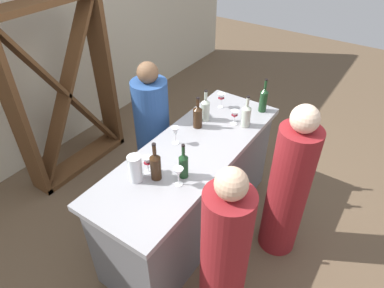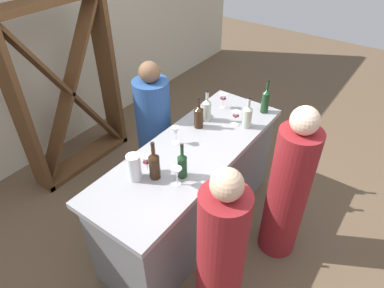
{
  "view_description": "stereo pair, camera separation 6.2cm",
  "coord_description": "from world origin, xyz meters",
  "px_view_note": "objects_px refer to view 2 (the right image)",
  "views": [
    {
      "loc": [
        -1.83,
        -1.25,
        2.7
      ],
      "look_at": [
        0.0,
        0.0,
        1.01
      ],
      "focal_mm": 31.67,
      "sensor_mm": 36.0,
      "label": 1
    },
    {
      "loc": [
        -1.8,
        -1.3,
        2.7
      ],
      "look_at": [
        0.0,
        0.0,
        1.01
      ],
      "focal_mm": 31.67,
      "sensor_mm": 36.0,
      "label": 2
    }
  ],
  "objects_px": {
    "water_pitcher": "(134,167)",
    "wine_glass_near_left": "(177,172)",
    "wine_bottle_leftmost_amber_brown": "(154,165)",
    "wine_bottle_far_right_olive_green": "(266,100)",
    "wine_bottle_rightmost_clear_pale": "(247,116)",
    "wine_glass_far_center": "(176,132)",
    "person_left_guest": "(288,191)",
    "person_center_guest": "(220,261)",
    "wine_glass_far_left": "(223,98)",
    "person_right_guest": "(155,136)",
    "wine_glass_near_center": "(236,116)",
    "wine_bottle_center_amber_brown": "(199,116)",
    "wine_glass_near_right": "(147,161)",
    "wine_bottle_second_right_clear_pale": "(207,109)",
    "wine_rack": "(68,92)",
    "wine_bottle_second_left_olive_green": "(182,164)"
  },
  "relations": [
    {
      "from": "wine_bottle_leftmost_amber_brown",
      "to": "wine_bottle_second_left_olive_green",
      "type": "xyz_separation_m",
      "value": [
        0.13,
        -0.16,
        -0.01
      ]
    },
    {
      "from": "wine_bottle_far_right_olive_green",
      "to": "person_left_guest",
      "type": "relative_size",
      "value": 0.23
    },
    {
      "from": "wine_bottle_center_amber_brown",
      "to": "wine_glass_near_center",
      "type": "distance_m",
      "value": 0.34
    },
    {
      "from": "wine_rack",
      "to": "wine_bottle_second_right_clear_pale",
      "type": "bearing_deg",
      "value": -74.78
    },
    {
      "from": "wine_bottle_center_amber_brown",
      "to": "person_center_guest",
      "type": "xyz_separation_m",
      "value": [
        -0.91,
        -0.82,
        -0.37
      ]
    },
    {
      "from": "person_center_guest",
      "to": "wine_glass_near_left",
      "type": "bearing_deg",
      "value": -40.43
    },
    {
      "from": "wine_glass_far_center",
      "to": "person_left_guest",
      "type": "bearing_deg",
      "value": -73.01
    },
    {
      "from": "wine_rack",
      "to": "wine_bottle_rightmost_clear_pale",
      "type": "height_order",
      "value": "wine_rack"
    },
    {
      "from": "wine_bottle_center_amber_brown",
      "to": "wine_glass_far_left",
      "type": "distance_m",
      "value": 0.41
    },
    {
      "from": "wine_bottle_leftmost_amber_brown",
      "to": "wine_bottle_far_right_olive_green",
      "type": "height_order",
      "value": "wine_bottle_far_right_olive_green"
    },
    {
      "from": "wine_bottle_second_right_clear_pale",
      "to": "person_center_guest",
      "type": "relative_size",
      "value": 0.2
    },
    {
      "from": "wine_glass_far_left",
      "to": "wine_bottle_second_left_olive_green",
      "type": "bearing_deg",
      "value": -164.85
    },
    {
      "from": "wine_rack",
      "to": "person_left_guest",
      "type": "height_order",
      "value": "wine_rack"
    },
    {
      "from": "person_left_guest",
      "to": "wine_bottle_second_right_clear_pale",
      "type": "bearing_deg",
      "value": -25.85
    },
    {
      "from": "wine_bottle_far_right_olive_green",
      "to": "person_right_guest",
      "type": "bearing_deg",
      "value": 127.6
    },
    {
      "from": "wine_glass_near_left",
      "to": "person_right_guest",
      "type": "relative_size",
      "value": 0.1
    },
    {
      "from": "wine_bottle_far_right_olive_green",
      "to": "wine_glass_far_center",
      "type": "xyz_separation_m",
      "value": [
        -0.89,
        0.38,
        -0.02
      ]
    },
    {
      "from": "wine_bottle_second_right_clear_pale",
      "to": "wine_bottle_far_right_olive_green",
      "type": "xyz_separation_m",
      "value": [
        0.44,
        -0.37,
        0.01
      ]
    },
    {
      "from": "wine_glass_near_right",
      "to": "wine_bottle_second_left_olive_green",
      "type": "bearing_deg",
      "value": -65.56
    },
    {
      "from": "wine_bottle_leftmost_amber_brown",
      "to": "wine_glass_near_center",
      "type": "xyz_separation_m",
      "value": [
        0.96,
        -0.13,
        -0.03
      ]
    },
    {
      "from": "wine_bottle_rightmost_clear_pale",
      "to": "wine_glass_near_left",
      "type": "distance_m",
      "value": 0.96
    },
    {
      "from": "wine_bottle_center_amber_brown",
      "to": "wine_bottle_rightmost_clear_pale",
      "type": "xyz_separation_m",
      "value": [
        0.26,
        -0.35,
        0.0
      ]
    },
    {
      "from": "wine_bottle_second_left_olive_green",
      "to": "person_left_guest",
      "type": "height_order",
      "value": "person_left_guest"
    },
    {
      "from": "wine_glass_near_center",
      "to": "wine_glass_near_left",
      "type": "bearing_deg",
      "value": -176.98
    },
    {
      "from": "wine_bottle_center_amber_brown",
      "to": "water_pitcher",
      "type": "xyz_separation_m",
      "value": [
        -0.84,
        -0.01,
        -0.01
      ]
    },
    {
      "from": "wine_glass_far_center",
      "to": "water_pitcher",
      "type": "xyz_separation_m",
      "value": [
        -0.53,
        -0.02,
        -0.0
      ]
    },
    {
      "from": "wine_bottle_second_left_olive_green",
      "to": "wine_glass_far_left",
      "type": "relative_size",
      "value": 1.95
    },
    {
      "from": "wine_bottle_leftmost_amber_brown",
      "to": "wine_glass_near_right",
      "type": "bearing_deg",
      "value": 80.16
    },
    {
      "from": "water_pitcher",
      "to": "person_right_guest",
      "type": "distance_m",
      "value": 0.98
    },
    {
      "from": "water_pitcher",
      "to": "person_left_guest",
      "type": "height_order",
      "value": "person_left_guest"
    },
    {
      "from": "wine_bottle_leftmost_amber_brown",
      "to": "person_center_guest",
      "type": "height_order",
      "value": "person_center_guest"
    },
    {
      "from": "wine_glass_near_left",
      "to": "person_left_guest",
      "type": "height_order",
      "value": "person_left_guest"
    },
    {
      "from": "water_pitcher",
      "to": "wine_glass_near_left",
      "type": "bearing_deg",
      "value": -65.16
    },
    {
      "from": "wine_bottle_center_amber_brown",
      "to": "wine_rack",
      "type": "bearing_deg",
      "value": 100.24
    },
    {
      "from": "wine_bottle_far_right_olive_green",
      "to": "wine_glass_far_left",
      "type": "distance_m",
      "value": 0.4
    },
    {
      "from": "wine_bottle_leftmost_amber_brown",
      "to": "wine_glass_near_right",
      "type": "distance_m",
      "value": 0.1
    },
    {
      "from": "wine_bottle_far_right_olive_green",
      "to": "wine_glass_far_left",
      "type": "relative_size",
      "value": 2.24
    },
    {
      "from": "wine_bottle_rightmost_clear_pale",
      "to": "wine_glass_far_center",
      "type": "distance_m",
      "value": 0.68
    },
    {
      "from": "wine_bottle_far_right_olive_green",
      "to": "wine_bottle_second_left_olive_green",
      "type": "bearing_deg",
      "value": 175.63
    },
    {
      "from": "wine_bottle_far_right_olive_green",
      "to": "water_pitcher",
      "type": "xyz_separation_m",
      "value": [
        -1.42,
        0.36,
        -0.02
      ]
    },
    {
      "from": "wine_glass_far_center",
      "to": "person_left_guest",
      "type": "xyz_separation_m",
      "value": [
        0.29,
        -0.94,
        -0.37
      ]
    },
    {
      "from": "wine_glass_far_left",
      "to": "wine_glass_far_center",
      "type": "bearing_deg",
      "value": 178.67
    },
    {
      "from": "wine_glass_far_left",
      "to": "person_left_guest",
      "type": "relative_size",
      "value": 0.1
    },
    {
      "from": "wine_glass_near_left",
      "to": "person_left_guest",
      "type": "xyz_separation_m",
      "value": [
        0.68,
        -0.62,
        -0.38
      ]
    },
    {
      "from": "wine_glass_near_right",
      "to": "wine_rack",
      "type": "bearing_deg",
      "value": 73.6
    },
    {
      "from": "wine_bottle_far_right_olive_green",
      "to": "person_left_guest",
      "type": "xyz_separation_m",
      "value": [
        -0.6,
        -0.55,
        -0.39
      ]
    },
    {
      "from": "wine_bottle_rightmost_clear_pale",
      "to": "person_right_guest",
      "type": "relative_size",
      "value": 0.2
    },
    {
      "from": "wine_bottle_center_amber_brown",
      "to": "wine_bottle_far_right_olive_green",
      "type": "height_order",
      "value": "wine_bottle_far_right_olive_green"
    },
    {
      "from": "wine_bottle_second_left_olive_green",
      "to": "wine_glass_near_right",
      "type": "distance_m",
      "value": 0.28
    },
    {
      "from": "wine_bottle_second_left_olive_green",
      "to": "wine_bottle_rightmost_clear_pale",
      "type": "xyz_separation_m",
      "value": [
        0.87,
        -0.07,
        0.0
      ]
    }
  ]
}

